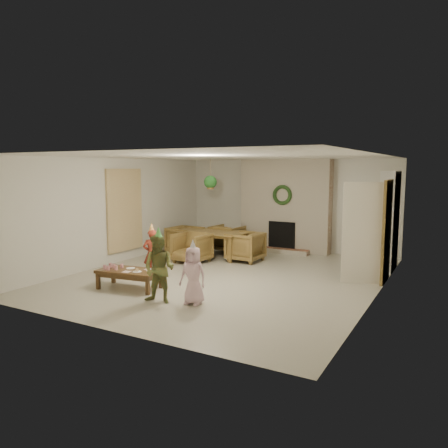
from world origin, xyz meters
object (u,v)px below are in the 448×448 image
Objects in this scene: dining_chair_right at (245,247)px; child_red at (152,254)px; child_pink at (193,275)px; dining_chair_near at (192,248)px; dining_chair_left at (185,240)px; dining_table at (210,244)px; coffee_table_top at (129,271)px; child_plaid at (159,269)px; dining_chair_far at (227,238)px.

dining_chair_right is 0.78× the size of child_red.
dining_chair_near is at bearing 120.02° from child_pink.
child_red is 1.05× the size of child_pink.
dining_chair_left is at bearing -90.00° from dining_chair_right.
child_pink reaches higher than dining_table.
dining_chair_right is at bearing 67.75° from coffee_table_top.
dining_chair_left and dining_chair_right have the same top height.
dining_chair_left is 1.84m from dining_chair_right.
dining_table is 3.92m from child_plaid.
dining_table is 1.82× the size of child_red.
dining_chair_right is (1.84, -0.10, 0.00)m from dining_chair_left.
child_red is at bearing 89.50° from coffee_table_top.
coffee_table_top is at bearing -83.49° from dining_table.
child_pink reaches higher than dining_chair_far.
dining_chair_near is at bearing -51.34° from dining_chair_right.
child_plaid is at bearing -68.74° from dining_table.
coffee_table_top is (-0.83, -3.25, -0.02)m from dining_chair_right.
child_red is (0.90, -2.53, 0.15)m from dining_chair_left.
coffee_table_top is at bearing -11.12° from dining_chair_right.
child_pink is at bearing 114.71° from dining_chair_far.
child_plaid is (1.22, -3.72, 0.25)m from dining_table.
coffee_table_top is (1.01, -3.36, -0.02)m from dining_chair_left.
dining_chair_near is 0.68× the size of child_plaid.
dining_chair_far is 0.78× the size of child_red.
dining_table is at bearing 112.79° from child_pink.
child_pink is (0.53, 0.22, -0.09)m from child_plaid.
child_red is at bearing 123.70° from child_plaid.
child_red reaches higher than coffee_table_top.
child_red is at bearing -84.87° from dining_table.
child_plaid reaches higher than child_red.
child_red is at bearing -17.91° from dining_chair_right.
dining_chair_left is at bearing 109.59° from child_plaid.
child_pink is (1.56, -0.19, 0.15)m from coffee_table_top.
dining_table is 0.82m from dining_chair_left.
dining_table is 3.91m from child_pink.
dining_table is at bearing -131.01° from child_red.
dining_table reaches higher than coffee_table_top.
child_pink is at bearing 13.96° from child_plaid.
child_red is (0.04, -3.30, 0.15)m from dining_chair_far.
dining_chair_far is 3.31m from child_red.
dining_chair_near is 1.00× the size of dining_chair_far.
child_red is at bearing -157.22° from dining_chair_left.
child_plaid is (1.02, -0.41, 0.24)m from coffee_table_top.
coffee_table_top is at bearing 95.22° from dining_chair_far.
dining_chair_far reaches higher than dining_table.
child_plaid is (1.13, -1.24, 0.07)m from child_red.
dining_table is at bearing 85.37° from coffee_table_top.
child_plaid is at bearing 6.20° from dining_chair_right.
child_red reaches higher than dining_chair_near.
coffee_table_top is at bearing 54.51° from child_red.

